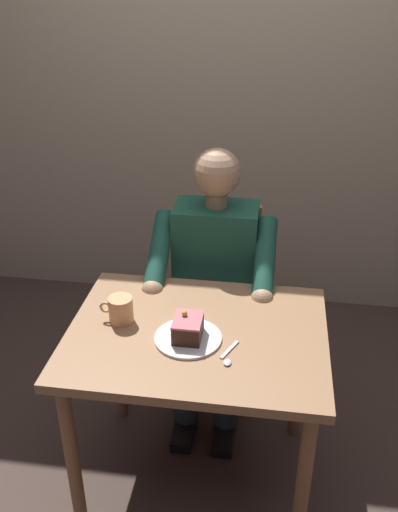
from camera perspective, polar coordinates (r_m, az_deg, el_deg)
The scene contains 9 objects.
ground_plane at distance 2.48m, azimuth -0.19°, elevation -21.53°, with size 14.00×14.00×0.00m, color #463730.
cafe_rear_panel at distance 3.09m, azimuth 4.09°, elevation 20.95°, with size 6.40×0.12×3.00m, color #B9AB8E.
dining_table at distance 2.04m, azimuth -0.21°, elevation -10.07°, with size 0.92×0.71×0.73m.
chair at distance 2.65m, azimuth 1.89°, elevation -3.65°, with size 0.42×0.42×0.89m.
seated_person at distance 2.43m, azimuth 1.47°, elevation -2.89°, with size 0.53×0.58×1.22m.
dessert_plate at distance 1.94m, azimuth -1.15°, elevation -8.49°, with size 0.24×0.24×0.01m, color white.
cake_slice at distance 1.91m, azimuth -1.16°, elevation -7.45°, with size 0.10×0.12×0.10m.
coffee_cup at distance 2.02m, azimuth -8.13°, elevation -5.47°, with size 0.12×0.09×0.10m.
dessert_spoon at distance 1.86m, azimuth 3.06°, elevation -10.35°, with size 0.06×0.14×0.01m.
Camera 1 is at (-0.24, 1.58, 1.89)m, focal length 38.63 mm.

